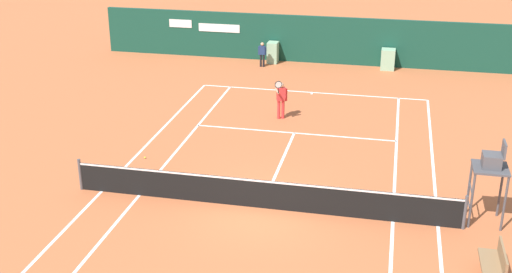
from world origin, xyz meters
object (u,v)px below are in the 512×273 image
player_bench (495,261)px  tennis_ball_by_sideline (145,158)px  umpire_chair (491,167)px  ball_kid_centre_post (262,53)px  player_on_baseline (281,97)px

player_bench → tennis_ball_by_sideline: bearing=65.5°
umpire_chair → tennis_ball_by_sideline: bearing=79.2°
ball_kid_centre_post → tennis_ball_by_sideline: (-1.68, -12.75, -0.73)m
umpire_chair → ball_kid_centre_post: 17.92m
player_on_baseline → ball_kid_centre_post: bearing=-93.7°
umpire_chair → player_on_baseline: size_ratio=1.41×
umpire_chair → ball_kid_centre_post: bearing=33.4°
player_bench → ball_kid_centre_post: size_ratio=1.05×
umpire_chair → tennis_ball_by_sideline: umpire_chair is taller
tennis_ball_by_sideline → player_bench: bearing=-24.5°
player_bench → tennis_ball_by_sideline: size_ratio=20.40×
tennis_ball_by_sideline → umpire_chair: bearing=-10.8°
player_bench → tennis_ball_by_sideline: player_bench is taller
player_bench → ball_kid_centre_post: bearing=28.5°
player_bench → player_on_baseline: (-7.37, 10.34, 0.44)m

